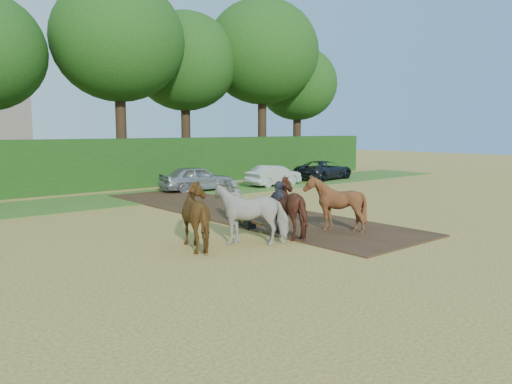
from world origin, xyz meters
TOP-DOWN VIEW (x-y plane):
  - ground at (0.00, 0.00)m, footprint 120.00×120.00m
  - earth_strip at (1.50, 7.00)m, footprint 4.50×17.00m
  - grass_verge at (0.00, 14.00)m, footprint 50.00×5.00m
  - hedgerow at (0.00, 18.50)m, footprint 46.00×1.60m
  - spectator_far at (-0.50, 2.35)m, footprint 0.49×1.10m
  - plough_team at (-1.01, 2.10)m, footprint 6.77×4.82m
  - parked_cars at (1.28, 13.95)m, footprint 35.64×2.91m
  - treeline at (-1.69, 21.69)m, footprint 48.70×10.60m

SIDE VIEW (x-z plane):
  - ground at x=0.00m, z-range 0.00..0.00m
  - grass_verge at x=0.00m, z-range 0.00..0.03m
  - earth_strip at x=1.50m, z-range 0.00..0.05m
  - parked_cars at x=1.28m, z-range -0.04..1.44m
  - spectator_far at x=-0.50m, z-range 0.00..1.85m
  - plough_team at x=-1.01m, z-range -0.01..1.95m
  - hedgerow at x=0.00m, z-range 0.00..3.00m
  - treeline at x=-1.69m, z-range 1.87..16.07m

